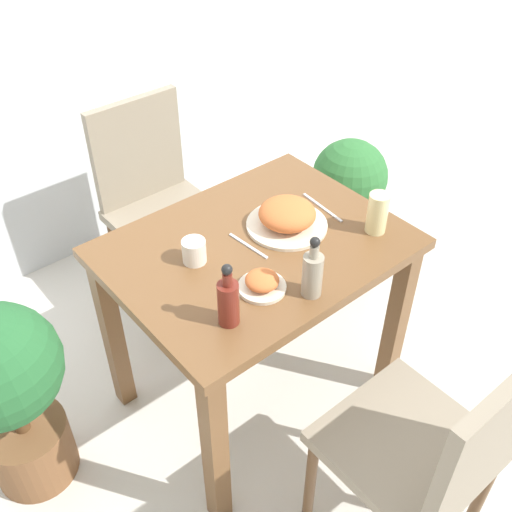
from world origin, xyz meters
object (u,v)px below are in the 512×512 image
(chair_near, at_px, (435,450))
(potted_plant_left, at_px, (6,388))
(drink_cup, at_px, (194,251))
(sauce_bottle, at_px, (228,301))
(food_plate, at_px, (287,216))
(potted_plant_right, at_px, (346,205))
(condiment_bottle, at_px, (313,273))
(chair_far, at_px, (157,198))
(side_plate, at_px, (262,283))
(juice_glass, at_px, (377,213))

(chair_near, xyz_separation_m, potted_plant_left, (-0.78, 0.99, -0.08))
(drink_cup, height_order, sauce_bottle, sauce_bottle)
(food_plate, distance_m, potted_plant_right, 0.81)
(food_plate, bearing_deg, condiment_bottle, -119.67)
(chair_far, xyz_separation_m, drink_cup, (-0.25, -0.65, 0.26))
(chair_near, height_order, sauce_bottle, sauce_bottle)
(drink_cup, height_order, potted_plant_right, drink_cup)
(chair_far, bearing_deg, potted_plant_left, -150.92)
(food_plate, height_order, side_plate, food_plate)
(juice_glass, height_order, sauce_bottle, sauce_bottle)
(juice_glass, relative_size, sauce_bottle, 0.68)
(condiment_bottle, bearing_deg, drink_cup, 117.55)
(sauce_bottle, height_order, potted_plant_right, sauce_bottle)
(chair_near, height_order, side_plate, chair_near)
(chair_far, bearing_deg, chair_near, -92.97)
(potted_plant_left, bearing_deg, potted_plant_right, 2.45)
(chair_far, xyz_separation_m, juice_glass, (0.28, -0.90, 0.29))
(potted_plant_left, bearing_deg, chair_near, -51.81)
(juice_glass, relative_size, potted_plant_left, 0.19)
(chair_far, bearing_deg, potted_plant_right, -29.55)
(sauce_bottle, xyz_separation_m, potted_plant_right, (1.05, 0.51, -0.44))
(food_plate, height_order, juice_glass, juice_glass)
(chair_near, bearing_deg, drink_cup, -77.76)
(sauce_bottle, bearing_deg, chair_far, 70.31)
(sauce_bottle, bearing_deg, potted_plant_right, 25.99)
(condiment_bottle, bearing_deg, potted_plant_left, 146.82)
(side_plate, xyz_separation_m, potted_plant_left, (-0.68, 0.40, -0.32))
(sauce_bottle, height_order, potted_plant_left, sauce_bottle)
(chair_far, xyz_separation_m, food_plate, (0.08, -0.70, 0.26))
(potted_plant_left, bearing_deg, chair_far, 29.08)
(chair_near, distance_m, drink_cup, 0.87)
(chair_near, xyz_separation_m, drink_cup, (-0.18, 0.81, 0.26))
(drink_cup, relative_size, potted_plant_right, 0.11)
(chair_near, height_order, drink_cup, chair_near)
(drink_cup, relative_size, sauce_bottle, 0.38)
(juice_glass, bearing_deg, potted_plant_right, 48.50)
(juice_glass, height_order, potted_plant_left, juice_glass)
(condiment_bottle, relative_size, potted_plant_right, 0.29)
(side_plate, distance_m, potted_plant_left, 0.85)
(food_plate, relative_size, potted_plant_left, 0.36)
(condiment_bottle, height_order, potted_plant_right, condiment_bottle)
(food_plate, relative_size, potted_plant_right, 0.38)
(juice_glass, bearing_deg, sauce_bottle, -178.18)
(drink_cup, bearing_deg, juice_glass, -24.83)
(drink_cup, bearing_deg, condiment_bottle, -62.45)
(chair_near, distance_m, chair_far, 1.47)
(chair_far, relative_size, sauce_bottle, 4.54)
(food_plate, relative_size, condiment_bottle, 1.32)
(condiment_bottle, bearing_deg, food_plate, 60.33)
(chair_far, xyz_separation_m, sauce_bottle, (-0.33, -0.92, 0.30))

